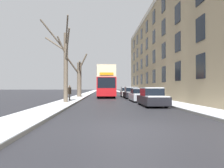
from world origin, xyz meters
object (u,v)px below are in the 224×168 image
parked_car_2 (131,93)px  oncoming_van (104,88)px  parked_car_3 (127,92)px  pedestrian_left_sidewalk (69,93)px  double_decker_bus (106,81)px  parked_car_1 (140,95)px  bare_tree_left_0 (65,62)px  parked_car_0 (152,98)px  bare_tree_left_1 (79,78)px

parked_car_2 → oncoming_van: 22.37m
parked_car_3 → pedestrian_left_sidewalk: pedestrian_left_sidewalk is taller
pedestrian_left_sidewalk → oncoming_van: bearing=162.2°
double_decker_bus → parked_car_3: size_ratio=2.62×
parked_car_1 → bare_tree_left_0: bearing=-157.5°
oncoming_van → double_decker_bus: bearing=-89.6°
parked_car_1 → parked_car_2: bearing=90.0°
parked_car_0 → double_decker_bus: bearing=101.4°
bare_tree_left_1 → parked_car_3: bearing=24.1°
double_decker_bus → parked_car_0: size_ratio=2.56×
parked_car_2 → parked_car_3: size_ratio=1.02×
bare_tree_left_0 → parked_car_1: 8.49m
bare_tree_left_0 → parked_car_0: bare_tree_left_0 is taller
bare_tree_left_0 → parked_car_3: bearing=64.0°
parked_car_3 → double_decker_bus: bearing=-164.5°
bare_tree_left_1 → parked_car_0: 16.29m
parked_car_0 → parked_car_3: bearing=90.0°
parked_car_1 → oncoming_van: size_ratio=0.79×
parked_car_0 → parked_car_1: size_ratio=1.05×
parked_car_0 → oncoming_van: oncoming_van is taller
bare_tree_left_0 → double_decker_bus: bearing=74.4°
parked_car_2 → oncoming_van: size_ratio=0.83×
parked_car_1 → parked_car_3: 11.94m
bare_tree_left_0 → parked_car_1: bare_tree_left_0 is taller
bare_tree_left_1 → parked_car_1: bearing=-50.1°
double_decker_bus → parked_car_3: (3.38, 0.94, -1.84)m
double_decker_bus → pedestrian_left_sidewalk: 12.11m
parked_car_0 → oncoming_van: bearing=95.8°
bare_tree_left_0 → bare_tree_left_1: (0.04, 11.72, -0.84)m
oncoming_van → bare_tree_left_1: bearing=-100.7°
parked_car_2 → bare_tree_left_0: bearing=-127.5°
parked_car_0 → oncoming_van: (-3.51, 34.29, 0.65)m
parked_car_0 → pedestrian_left_sidewalk: 9.05m
double_decker_bus → bare_tree_left_1: bearing=-149.2°
double_decker_bus → bare_tree_left_0: bearing=-105.6°
parked_car_0 → pedestrian_left_sidewalk: size_ratio=2.67×
double_decker_bus → parked_car_2: (3.38, -4.52, -1.84)m
bare_tree_left_0 → oncoming_van: size_ratio=1.36×
parked_car_0 → parked_car_3: (0.00, 17.66, 0.02)m
parked_car_0 → parked_car_2: size_ratio=1.00×
parked_car_1 → parked_car_0: bearing=-90.0°
parked_car_2 → double_decker_bus: bearing=126.8°
bare_tree_left_1 → parked_car_0: bare_tree_left_1 is taller
parked_car_2 → oncoming_van: (-3.51, 22.08, 0.62)m
parked_car_3 → pedestrian_left_sidewalk: 14.28m
bare_tree_left_0 → pedestrian_left_sidewalk: (0.03, 2.69, -2.80)m
parked_car_3 → oncoming_van: bearing=101.9°
oncoming_van → parked_car_1: bearing=-83.0°
parked_car_3 → pedestrian_left_sidewalk: (-7.27, -12.29, 0.23)m
bare_tree_left_1 → bare_tree_left_0: bearing=-90.2°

